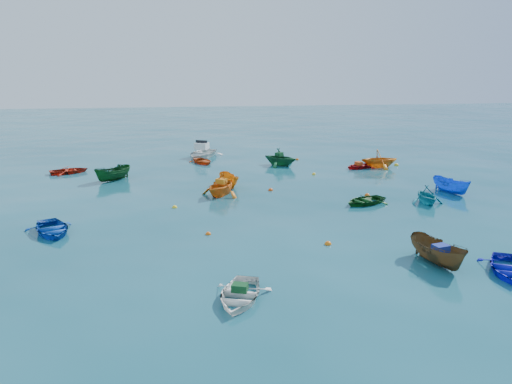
{
  "coord_description": "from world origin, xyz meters",
  "views": [
    {
      "loc": [
        -4.66,
        -26.67,
        8.59
      ],
      "look_at": [
        0.0,
        5.0,
        0.4
      ],
      "focal_mm": 35.0,
      "sensor_mm": 36.0,
      "label": 1
    }
  ],
  "objects": [
    {
      "name": "dinghy_cyan_se",
      "position": [
        10.6,
        2.14,
        0.0
      ],
      "size": [
        2.11,
        2.43,
        1.25
      ],
      "primitive_type": "imported",
      "rotation": [
        0.0,
        0.0,
        -0.03
      ],
      "color": "teal",
      "rests_on": "ground"
    },
    {
      "name": "dinghy_blue_sw",
      "position": [
        -11.65,
        -0.57,
        0.0
      ],
      "size": [
        3.53,
        4.03,
        0.7
      ],
      "primitive_type": "imported",
      "rotation": [
        0.0,
        0.0,
        0.41
      ],
      "color": "#0D3FA4",
      "rests_on": "ground"
    },
    {
      "name": "buoy_or_c",
      "position": [
        1.31,
        6.82,
        0.0
      ],
      "size": [
        0.34,
        0.34,
        0.34
      ],
      "primitive_type": "sphere",
      "color": "#D4440B",
      "rests_on": "ground"
    },
    {
      "name": "sampan_green_far",
      "position": [
        -10.05,
        11.65,
        0.0
      ],
      "size": [
        3.15,
        3.09,
        1.24
      ],
      "primitive_type": "imported",
      "rotation": [
        0.0,
        0.0,
        -0.81
      ],
      "color": "#0F4219",
      "rests_on": "ground"
    },
    {
      "name": "motorboat_white",
      "position": [
        -2.93,
        20.75,
        0.0
      ],
      "size": [
        4.79,
        5.38,
        1.52
      ],
      "primitive_type": "imported",
      "rotation": [
        0.0,
        0.0,
        -0.45
      ],
      "color": "white",
      "rests_on": "ground"
    },
    {
      "name": "dinghy_blue_se",
      "position": [
        8.81,
        -8.77,
        0.0
      ],
      "size": [
        3.53,
        3.93,
        0.67
      ],
      "primitive_type": "imported",
      "rotation": [
        0.0,
        0.0,
        -0.47
      ],
      "color": "#0E12B8",
      "rests_on": "ground"
    },
    {
      "name": "buoy_ye_e",
      "position": [
        13.81,
        14.05,
        0.0
      ],
      "size": [
        0.39,
        0.39,
        0.39
      ],
      "primitive_type": "sphere",
      "color": "yellow",
      "rests_on": "ground"
    },
    {
      "name": "buoy_ye_d",
      "position": [
        -10.17,
        11.91,
        0.0
      ],
      "size": [
        0.38,
        0.38,
        0.38
      ],
      "primitive_type": "sphere",
      "color": "yellow",
      "rests_on": "ground"
    },
    {
      "name": "dinghy_red_nw",
      "position": [
        -13.97,
        14.93,
        0.0
      ],
      "size": [
        3.54,
        3.02,
        0.62
      ],
      "primitive_type": "imported",
      "rotation": [
        0.0,
        0.0,
        1.91
      ],
      "color": "#A71F0D",
      "rests_on": "ground"
    },
    {
      "name": "dinghy_white_near",
      "position": [
        -2.78,
        -9.6,
        0.0
      ],
      "size": [
        3.09,
        3.64,
        0.64
      ],
      "primitive_type": "imported",
      "rotation": [
        0.0,
        0.0,
        -0.33
      ],
      "color": "silver",
      "rests_on": "ground"
    },
    {
      "name": "sampan_brown_mid",
      "position": [
        6.3,
        -7.4,
        0.0
      ],
      "size": [
        1.95,
        3.46,
        1.26
      ],
      "primitive_type": "imported",
      "rotation": [
        0.0,
        0.0,
        0.23
      ],
      "color": "#4E381C",
      "rests_on": "ground"
    },
    {
      "name": "dinghy_orange_far",
      "position": [
        11.99,
        13.55,
        0.0
      ],
      "size": [
        3.19,
        2.77,
        1.64
      ],
      "primitive_type": "imported",
      "rotation": [
        0.0,
        0.0,
        1.55
      ],
      "color": "orange",
      "rests_on": "ground"
    },
    {
      "name": "tarp_orange_b",
      "position": [
        10.1,
        13.42,
        0.42
      ],
      "size": [
        0.63,
        0.71,
        0.28
      ],
      "primitive_type": "cube",
      "rotation": [
        0.0,
        0.0,
        -1.17
      ],
      "color": "#D04715",
      "rests_on": "dinghy_red_ne"
    },
    {
      "name": "buoy_ye_c",
      "position": [
        5.68,
        11.53,
        0.0
      ],
      "size": [
        0.3,
        0.3,
        0.3
      ],
      "primitive_type": "sphere",
      "color": "yellow",
      "rests_on": "ground"
    },
    {
      "name": "tarp_green_b",
      "position": [
        3.62,
        15.68,
        0.98
      ],
      "size": [
        0.81,
        0.83,
        0.32
      ],
      "primitive_type": "cube",
      "rotation": [
        0.0,
        0.0,
        0.85
      ],
      "color": "#11451E",
      "rests_on": "dinghy_green_n"
    },
    {
      "name": "buoy_ye_a",
      "position": [
        -5.33,
        3.39,
        0.0
      ],
      "size": [
        0.31,
        0.31,
        0.31
      ],
      "primitive_type": "sphere",
      "color": "yellow",
      "rests_on": "ground"
    },
    {
      "name": "buoy_or_b",
      "position": [
        2.22,
        -4.29,
        0.0
      ],
      "size": [
        0.35,
        0.35,
        0.35
      ],
      "primitive_type": "sphere",
      "color": "orange",
      "rests_on": "ground"
    },
    {
      "name": "dinghy_orange_w",
      "position": [
        -2.24,
        6.02,
        0.0
      ],
      "size": [
        3.93,
        4.04,
        1.62
      ],
      "primitive_type": "imported",
      "rotation": [
        0.0,
        0.0,
        -0.6
      ],
      "color": "orange",
      "rests_on": "ground"
    },
    {
      "name": "dinghy_green_e",
      "position": [
        6.65,
        2.58,
        0.0
      ],
      "size": [
        3.58,
        3.18,
        0.62
      ],
      "primitive_type": "imported",
      "rotation": [
        0.0,
        0.0,
        -1.13
      ],
      "color": "#0F4215",
      "rests_on": "ground"
    },
    {
      "name": "tarp_blue_a",
      "position": [
        6.34,
        -7.55,
        0.79
      ],
      "size": [
        0.76,
        0.64,
        0.32
      ],
      "primitive_type": "cube",
      "rotation": [
        0.0,
        0.0,
        0.23
      ],
      "color": "navy",
      "rests_on": "sampan_brown_mid"
    },
    {
      "name": "buoy_or_e",
      "position": [
        5.78,
        17.9,
        0.0
      ],
      "size": [
        0.33,
        0.33,
        0.33
      ],
      "primitive_type": "sphere",
      "color": "#CE520B",
      "rests_on": "ground"
    },
    {
      "name": "sampan_blue_far",
      "position": [
        13.54,
        4.42,
        0.0
      ],
      "size": [
        2.13,
        3.26,
        1.18
      ],
      "primitive_type": "imported",
      "rotation": [
        0.0,
        0.0,
        0.35
      ],
      "color": "blue",
      "rests_on": "ground"
    },
    {
      "name": "sampan_orange_n",
      "position": [
        -1.47,
        8.33,
        0.0
      ],
      "size": [
        1.64,
        3.02,
        1.11
      ],
      "primitive_type": "imported",
      "rotation": [
        0.0,
        0.0,
        0.2
      ],
      "color": "orange",
      "rests_on": "ground"
    },
    {
      "name": "tarp_green_a",
      "position": [
        -2.75,
        -9.51,
        0.46
      ],
      "size": [
        0.7,
        0.61,
        0.28
      ],
      "primitive_type": "cube",
      "rotation": [
        0.0,
        0.0,
        -0.33
      ],
      "color": "#11451E",
      "rests_on": "dinghy_white_near"
    },
    {
      "name": "tarp_orange_a",
      "position": [
        -2.22,
        6.06,
        0.97
      ],
      "size": [
        0.83,
        0.78,
        0.32
      ],
      "primitive_type": "cube",
      "rotation": [
        0.0,
        0.0,
        -0.6
      ],
      "color": "orange",
      "rests_on": "dinghy_orange_w"
    },
    {
      "name": "dinghy_green_n",
      "position": [
        3.7,
        15.61,
        0.0
      ],
      "size": [
        4.09,
        4.05,
        1.63
      ],
      "primitive_type": "imported",
      "rotation": [
        0.0,
        0.0,
        0.85
      ],
      "color": "#13542B",
      "rests_on": "ground"
    },
    {
      "name": "ground",
      "position": [
        0.0,
        0.0,
        0.0
      ],
      "size": [
        160.0,
        160.0,
        0.0
      ],
      "primitive_type": "plane",
      "color": "#0A404F",
      "rests_on": "ground"
    },
    {
      "name": "buoy_or_d",
      "position": [
        7.51,
        4.44,
        0.0
      ],
      "size": [
        0.36,
        0.36,
        0.36
      ],
      "primitive_type": "sphere",
      "color": "#D5550B",
      "rests_on": "ground"
    },
    {
      "name": "dinghy_red_far",
      "position": [
        -2.99,
        17.64,
        0.0
      ],
      "size": [
        2.83,
        3.27,
        0.57
      ],
      "primitive_type": "imported",
      "rotation": [
        0.0,
        0.0,
        0.38
      ],
      "color": "#B93D0F",
      "rests_on": "ground"
    },
    {
      "name": "dinghy_red_ne",
      "position": [
        10.19,
        13.46,
        0.0
      ],
      "size": [
        3.23,
        2.82,
        0.56
      ],
      "primitive_type": "imported",
      "rotation": [
        0.0,
        0.0,
        -1.17
      ],
      "color": "#9D0D0F",
      "rests_on": "ground"
    },
    {
      "name": "buoy_or_a",
      "position": [
        -3.54,
        -1.94,
        0.0
      ],
      "size": [
        0.29,
        0.29,
        0.29
      ],
      "primitive_type": "sphere",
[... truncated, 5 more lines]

